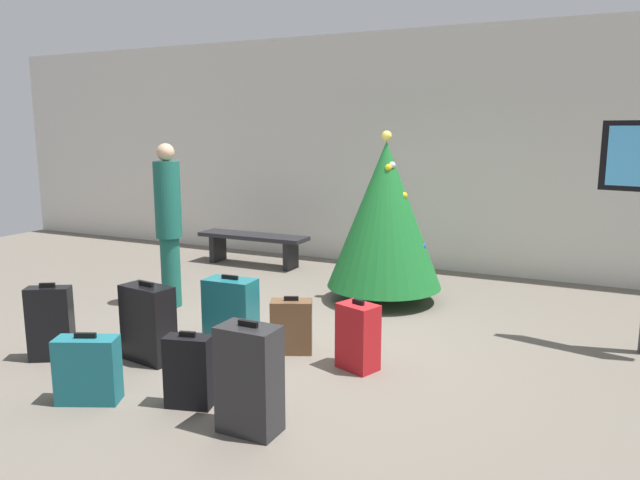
{
  "coord_description": "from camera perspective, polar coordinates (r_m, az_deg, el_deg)",
  "views": [
    {
      "loc": [
        2.63,
        -4.94,
        2.05
      ],
      "look_at": [
        -0.11,
        0.72,
        0.9
      ],
      "focal_mm": 33.78,
      "sensor_mm": 36.0,
      "label": 1
    }
  ],
  "objects": [
    {
      "name": "ground_plane",
      "position": [
        5.97,
        -2.13,
        -9.76
      ],
      "size": [
        16.0,
        16.0,
        0.0
      ],
      "primitive_type": "plane",
      "color": "#665E54"
    },
    {
      "name": "waiting_bench",
      "position": [
        9.28,
        -6.36,
        -0.13
      ],
      "size": [
        1.76,
        0.44,
        0.48
      ],
      "color": "black",
      "rests_on": "ground_plane"
    },
    {
      "name": "suitcase_1",
      "position": [
        5.67,
        -2.72,
        -8.17
      ],
      "size": [
        0.44,
        0.35,
        0.54
      ],
      "color": "brown",
      "rests_on": "ground_plane"
    },
    {
      "name": "traveller_0",
      "position": [
        7.17,
        -14.15,
        1.81
      ],
      "size": [
        0.33,
        0.33,
        1.91
      ],
      "color": "#19594C",
      "rests_on": "ground_plane"
    },
    {
      "name": "back_wall",
      "position": [
        9.15,
        9.17,
        8.31
      ],
      "size": [
        16.0,
        0.2,
        3.49
      ],
      "primitive_type": "cube",
      "color": "beige",
      "rests_on": "ground_plane"
    },
    {
      "name": "suitcase_0",
      "position": [
        5.0,
        -21.14,
        -11.41
      ],
      "size": [
        0.51,
        0.38,
        0.55
      ],
      "color": "#19606B",
      "rests_on": "ground_plane"
    },
    {
      "name": "suitcase_5",
      "position": [
        5.97,
        -8.45,
        -6.63
      ],
      "size": [
        0.51,
        0.3,
        0.67
      ],
      "color": "#19606B",
      "rests_on": "ground_plane"
    },
    {
      "name": "suitcase_4",
      "position": [
        4.24,
        -6.71,
        -12.98
      ],
      "size": [
        0.42,
        0.26,
        0.8
      ],
      "color": "#232326",
      "rests_on": "ground_plane"
    },
    {
      "name": "suitcase_2",
      "position": [
        4.7,
        -12.32,
        -12.08
      ],
      "size": [
        0.38,
        0.25,
        0.59
      ],
      "color": "black",
      "rests_on": "ground_plane"
    },
    {
      "name": "suitcase_3",
      "position": [
        5.65,
        -15.96,
        -7.6
      ],
      "size": [
        0.51,
        0.31,
        0.73
      ],
      "color": "black",
      "rests_on": "ground_plane"
    },
    {
      "name": "holiday_tree",
      "position": [
        7.22,
        6.19,
        2.38
      ],
      "size": [
        1.38,
        1.38,
        2.05
      ],
      "color": "#4C3319",
      "rests_on": "ground_plane"
    },
    {
      "name": "suitcase_6",
      "position": [
        5.28,
        3.61,
        -9.12
      ],
      "size": [
        0.39,
        0.33,
        0.62
      ],
      "color": "#B2191E",
      "rests_on": "ground_plane"
    },
    {
      "name": "suitcase_7",
      "position": [
        5.98,
        -24.18,
        -7.23
      ],
      "size": [
        0.41,
        0.34,
        0.71
      ],
      "color": "black",
      "rests_on": "ground_plane"
    }
  ]
}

